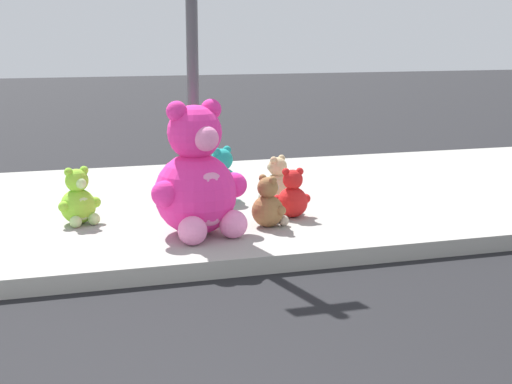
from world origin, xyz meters
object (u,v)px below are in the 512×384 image
Objects in this scene: plush_red at (292,197)px; plush_tan at (276,183)px; plush_lime at (79,201)px; plush_pink_large at (197,182)px; plush_teal at (221,179)px; sign_pole at (192,39)px; plush_brown at (269,206)px.

plush_red is 0.66m from plush_tan.
plush_lime is at bearing 170.88° from plush_red.
plush_pink_large is 1.23m from plush_lime.
plush_teal is at bearing 67.29° from plush_pink_large.
sign_pole is 2.69× the size of plush_pink_large.
plush_pink_large is at bearing -99.73° from sign_pole.
plush_pink_large is at bearing -136.11° from plush_tan.
plush_teal is at bearing 97.97° from plush_brown.
sign_pole is 1.36m from plush_pink_large.
plush_tan is (0.97, 0.45, -1.50)m from sign_pole.
plush_red is at bearing -60.83° from plush_teal.
plush_brown is 1.77m from plush_lime.
sign_pole reaches higher than plush_tan.
plush_pink_large is at bearing -159.97° from plush_red.
plush_pink_large is 2.47× the size of plush_brown.
plush_brown is at bearing -82.03° from plush_teal.
plush_lime is (-1.08, 0.11, -1.48)m from sign_pole.
plush_brown is (0.59, -0.50, -1.50)m from sign_pole.
plush_red reaches higher than plush_brown.
plush_pink_large is (-0.10, -0.58, -1.22)m from sign_pole.
plush_tan is at bearing 9.39° from plush_lime.
plush_pink_large reaches higher than plush_tan.
plush_brown is 1.18m from plush_teal.
plush_brown is at bearing 7.16° from plush_pink_large.
sign_pole is 1.69m from plush_brown.
sign_pole is at bearing -122.41° from plush_teal.
plush_brown is 0.83× the size of plush_teal.
plush_red is at bearing -94.87° from plush_tan.
plush_teal is at bearing 57.59° from sign_pole.
plush_teal reaches higher than plush_lime.
plush_teal is 1.18× the size of plush_tan.
sign_pole is 1.84m from plush_lime.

